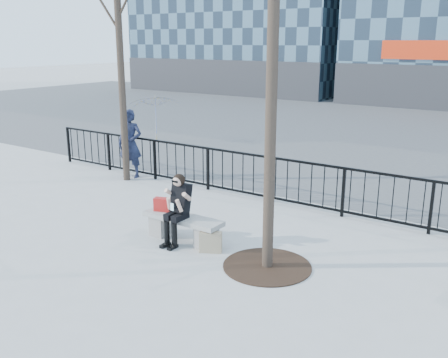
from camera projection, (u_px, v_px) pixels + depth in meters
The scene contains 10 objects.
ground at pixel (183, 240), 9.55m from camera, with size 120.00×120.00×0.00m, color #9E9E99.
street_surface at pixel (402, 129), 21.47m from camera, with size 60.00×23.00×0.01m, color #474747.
railing at pixel (263, 178), 11.78m from camera, with size 14.00×0.06×1.10m.
tree_grate at pixel (267, 266), 8.43m from camera, with size 1.50×1.50×0.02m, color black.
bench_main at pixel (183, 226), 9.46m from camera, with size 1.65×0.46×0.49m.
seated_woman at pixel (177, 210), 9.24m from camera, with size 0.50×0.64×1.34m.
handbag at pixel (162, 204), 9.68m from camera, with size 0.32×0.15×0.26m, color red.
shopping_bag at pixel (211, 242), 8.97m from camera, with size 0.40×0.15×0.38m, color tan.
standing_man at pixel (130, 144), 13.75m from camera, with size 0.69×0.45×1.89m, color black.
vendor_umbrella at pixel (155, 119), 18.55m from camera, with size 1.92×1.96×1.77m, color gold.
Camera 1 is at (5.66, -6.89, 3.69)m, focal length 40.00 mm.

